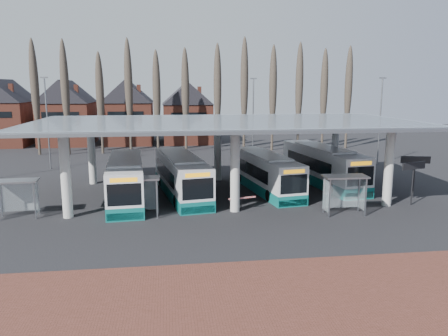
{
  "coord_description": "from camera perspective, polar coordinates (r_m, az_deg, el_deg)",
  "views": [
    {
      "loc": [
        -4.91,
        -28.55,
        9.21
      ],
      "look_at": [
        -0.23,
        7.0,
        2.44
      ],
      "focal_mm": 35.0,
      "sensor_mm": 36.0,
      "label": 1
    }
  ],
  "objects": [
    {
      "name": "lamp_post_b",
      "position": [
        55.77,
        3.82,
        6.68
      ],
      "size": [
        0.8,
        0.16,
        10.17
      ],
      "color": "slate",
      "rests_on": "ground"
    },
    {
      "name": "shelter_1",
      "position": [
        31.56,
        -11.18,
        -2.56
      ],
      "size": [
        3.1,
        1.56,
        2.88
      ],
      "rotation": [
        0.0,
        0.0,
        -0.0
      ],
      "color": "gray",
      "rests_on": "ground"
    },
    {
      "name": "shelter_0",
      "position": [
        34.1,
        -25.39,
        -2.61
      ],
      "size": [
        3.03,
        1.66,
        2.72
      ],
      "rotation": [
        0.0,
        0.0,
        0.07
      ],
      "color": "gray",
      "rests_on": "ground"
    },
    {
      "name": "shelter_2",
      "position": [
        32.76,
        15.43,
        -2.26
      ],
      "size": [
        3.15,
        1.65,
        2.87
      ],
      "rotation": [
        0.0,
        0.0,
        -0.03
      ],
      "color": "gray",
      "rests_on": "ground"
    },
    {
      "name": "barrier",
      "position": [
        32.9,
        2.36,
        -4.04
      ],
      "size": [
        2.15,
        0.85,
        1.1
      ],
      "rotation": [
        0.0,
        0.0,
        0.24
      ],
      "color": "black",
      "rests_on": "ground"
    },
    {
      "name": "bus_2",
      "position": [
        39.15,
        5.36,
        -0.64
      ],
      "size": [
        4.31,
        12.09,
        3.29
      ],
      "rotation": [
        0.0,
        0.0,
        0.15
      ],
      "color": "white",
      "rests_on": "ground"
    },
    {
      "name": "info_sign_1",
      "position": [
        39.31,
        23.71,
        0.6
      ],
      "size": [
        2.32,
        0.65,
        3.51
      ],
      "rotation": [
        0.0,
        0.0,
        -0.23
      ],
      "color": "black",
      "rests_on": "ground"
    },
    {
      "name": "poplar_row",
      "position": [
        61.75,
        -2.99,
        10.27
      ],
      "size": [
        45.1,
        1.1,
        14.5
      ],
      "color": "#473D33",
      "rests_on": "ground"
    },
    {
      "name": "station_canopy",
      "position": [
        37.05,
        0.15,
        5.22
      ],
      "size": [
        32.0,
        16.0,
        6.34
      ],
      "color": "#BBBBB7",
      "rests_on": "ground"
    },
    {
      "name": "lamp_post_a",
      "position": [
        52.36,
        -22.07,
        5.67
      ],
      "size": [
        0.8,
        0.16,
        10.17
      ],
      "color": "slate",
      "rests_on": "ground"
    },
    {
      "name": "bus_1",
      "position": [
        37.48,
        -5.64,
        -1.04
      ],
      "size": [
        4.61,
        12.66,
        3.45
      ],
      "rotation": [
        0.0,
        0.0,
        0.16
      ],
      "color": "white",
      "rests_on": "ground"
    },
    {
      "name": "ground",
      "position": [
        30.4,
        2.16,
        -6.96
      ],
      "size": [
        140.0,
        140.0,
        0.0
      ],
      "primitive_type": "plane",
      "color": "black",
      "rests_on": "ground"
    },
    {
      "name": "lamp_post_c",
      "position": [
        54.7,
        19.72,
        6.01
      ],
      "size": [
        0.8,
        0.16,
        10.17
      ],
      "color": "slate",
      "rests_on": "ground"
    },
    {
      "name": "bus_0",
      "position": [
        36.7,
        -12.69,
        -1.51
      ],
      "size": [
        3.53,
        12.54,
        3.44
      ],
      "rotation": [
        0.0,
        0.0,
        0.07
      ],
      "color": "white",
      "rests_on": "ground"
    },
    {
      "name": "info_sign_0",
      "position": [
        36.84,
        23.52,
        -0.13
      ],
      "size": [
        2.23,
        0.78,
        3.41
      ],
      "rotation": [
        0.0,
        0.0,
        0.29
      ],
      "color": "black",
      "rests_on": "ground"
    },
    {
      "name": "brick_strip",
      "position": [
        19.56,
        8.34,
        -17.48
      ],
      "size": [
        70.0,
        10.0,
        0.03
      ],
      "primitive_type": "cube",
      "color": "brown",
      "rests_on": "ground"
    },
    {
      "name": "bus_3",
      "position": [
        42.65,
        12.74,
        0.26
      ],
      "size": [
        4.42,
        13.09,
        3.57
      ],
      "rotation": [
        0.0,
        0.0,
        0.13
      ],
      "color": "white",
      "rests_on": "ground"
    },
    {
      "name": "townhouse_row",
      "position": [
        73.43,
        -16.14,
        7.72
      ],
      "size": [
        36.8,
        10.3,
        12.25
      ],
      "color": "brown",
      "rests_on": "ground"
    }
  ]
}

